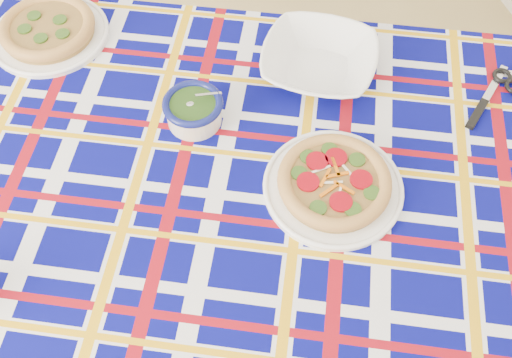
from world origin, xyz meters
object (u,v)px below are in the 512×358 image
object	(u,v)px
main_focaccia_plate	(334,182)
pesto_bowl	(193,109)
dining_table	(260,197)
serving_bowl	(319,62)

from	to	relation	value
main_focaccia_plate	pesto_bowl	xyz separation A→B (m)	(-0.23, 0.25, 0.01)
dining_table	main_focaccia_plate	distance (m)	0.18
main_focaccia_plate	serving_bowl	xyz separation A→B (m)	(0.08, 0.31, 0.00)
main_focaccia_plate	dining_table	bearing A→B (deg)	152.81
pesto_bowl	serving_bowl	world-z (taller)	pesto_bowl
dining_table	serving_bowl	bearing A→B (deg)	73.24
main_focaccia_plate	serving_bowl	bearing A→B (deg)	75.76
pesto_bowl	serving_bowl	distance (m)	0.31
dining_table	serving_bowl	world-z (taller)	serving_bowl
main_focaccia_plate	serving_bowl	distance (m)	0.32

